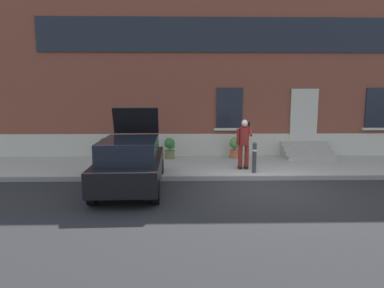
{
  "coord_description": "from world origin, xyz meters",
  "views": [
    {
      "loc": [
        -2.36,
        -9.47,
        2.73
      ],
      "look_at": [
        -2.11,
        1.6,
        1.1
      ],
      "focal_mm": 30.9,
      "sensor_mm": 36.0,
      "label": 1
    }
  ],
  "objects_px": {
    "bollard_near_person": "(254,156)",
    "planter_cream": "(105,147)",
    "planter_olive": "(170,148)",
    "person_on_phone": "(244,141)",
    "hatchback_car_black": "(131,162)",
    "planter_terracotta": "(235,147)"
  },
  "relations": [
    {
      "from": "hatchback_car_black",
      "to": "planter_terracotta",
      "type": "distance_m",
      "value": 5.42
    },
    {
      "from": "hatchback_car_black",
      "to": "planter_cream",
      "type": "relative_size",
      "value": 4.78
    },
    {
      "from": "bollard_near_person",
      "to": "planter_terracotta",
      "type": "bearing_deg",
      "value": 95.44
    },
    {
      "from": "planter_cream",
      "to": "planter_olive",
      "type": "relative_size",
      "value": 1.0
    },
    {
      "from": "planter_cream",
      "to": "planter_terracotta",
      "type": "relative_size",
      "value": 1.0
    },
    {
      "from": "planter_cream",
      "to": "person_on_phone",
      "type": "bearing_deg",
      "value": -22.16
    },
    {
      "from": "bollard_near_person",
      "to": "planter_olive",
      "type": "height_order",
      "value": "bollard_near_person"
    },
    {
      "from": "person_on_phone",
      "to": "bollard_near_person",
      "type": "bearing_deg",
      "value": -81.1
    },
    {
      "from": "hatchback_car_black",
      "to": "planter_olive",
      "type": "height_order",
      "value": "hatchback_car_black"
    },
    {
      "from": "bollard_near_person",
      "to": "planter_terracotta",
      "type": "distance_m",
      "value": 2.68
    },
    {
      "from": "planter_terracotta",
      "to": "bollard_near_person",
      "type": "bearing_deg",
      "value": -84.56
    },
    {
      "from": "planter_olive",
      "to": "bollard_near_person",
      "type": "bearing_deg",
      "value": -41.26
    },
    {
      "from": "planter_cream",
      "to": "hatchback_car_black",
      "type": "bearing_deg",
      "value": -66.96
    },
    {
      "from": "planter_cream",
      "to": "bollard_near_person",
      "type": "bearing_deg",
      "value": -25.96
    },
    {
      "from": "bollard_near_person",
      "to": "person_on_phone",
      "type": "bearing_deg",
      "value": 115.27
    },
    {
      "from": "hatchback_car_black",
      "to": "person_on_phone",
      "type": "xyz_separation_m",
      "value": [
        3.65,
        1.89,
        0.35
      ]
    },
    {
      "from": "planter_olive",
      "to": "planter_terracotta",
      "type": "distance_m",
      "value": 2.7
    },
    {
      "from": "planter_olive",
      "to": "planter_terracotta",
      "type": "bearing_deg",
      "value": 1.62
    },
    {
      "from": "hatchback_car_black",
      "to": "planter_terracotta",
      "type": "relative_size",
      "value": 4.78
    },
    {
      "from": "bollard_near_person",
      "to": "planter_olive",
      "type": "bearing_deg",
      "value": 138.74
    },
    {
      "from": "bollard_near_person",
      "to": "planter_cream",
      "type": "bearing_deg",
      "value": 154.04
    },
    {
      "from": "person_on_phone",
      "to": "hatchback_car_black",
      "type": "bearing_deg",
      "value": -168.93
    }
  ]
}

